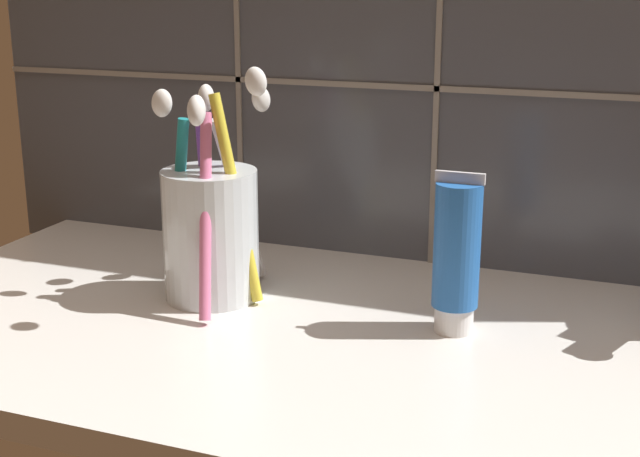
% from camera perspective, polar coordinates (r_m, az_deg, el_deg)
% --- Properties ---
extents(sink_counter, '(0.76, 0.38, 0.02)m').
position_cam_1_polar(sink_counter, '(0.66, 1.54, -7.46)').
color(sink_counter, silver).
rests_on(sink_counter, ground).
extents(tile_wall_backsplash, '(0.86, 0.02, 0.47)m').
position_cam_1_polar(tile_wall_backsplash, '(0.79, 6.43, 13.06)').
color(tile_wall_backsplash, '#4C515B').
rests_on(tile_wall_backsplash, ground).
extents(toothbrush_cup, '(0.10, 0.14, 0.19)m').
position_cam_1_polar(toothbrush_cup, '(0.72, -6.97, 0.06)').
color(toothbrush_cup, silver).
rests_on(toothbrush_cup, sink_counter).
extents(toothpaste_tube, '(0.04, 0.03, 0.12)m').
position_cam_1_polar(toothpaste_tube, '(0.65, 8.74, -1.68)').
color(toothpaste_tube, white).
rests_on(toothpaste_tube, sink_counter).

